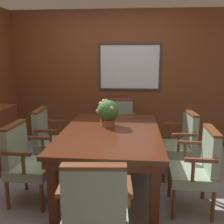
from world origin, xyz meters
TOP-DOWN VIEW (x-y plane):
  - ground_plane at (0.00, 0.00)m, footprint 14.00×14.00m
  - wall_back at (0.00, 1.85)m, footprint 7.20×0.08m
  - dining_table at (0.15, 0.11)m, footprint 1.19×1.84m
  - chair_right_far at (1.08, 0.52)m, footprint 0.49×0.58m
  - chair_left_far at (-0.79, 0.53)m, footprint 0.47×0.57m
  - chair_head_far at (0.17, 1.41)m, footprint 0.56×0.46m
  - chair_head_near at (0.15, -1.19)m, footprint 0.58×0.49m
  - chair_right_near at (1.12, -0.31)m, footprint 0.47×0.57m
  - chair_left_near at (-0.78, -0.29)m, footprint 0.47×0.57m
  - potted_plant at (0.09, 0.32)m, footprint 0.30×0.28m

SIDE VIEW (x-z plane):
  - ground_plane at x=0.00m, z-range 0.00..0.00m
  - chair_right_far at x=1.08m, z-range 0.04..0.96m
  - chair_left_far at x=-0.79m, z-range 0.04..0.96m
  - chair_head_far at x=0.17m, z-range 0.04..0.96m
  - chair_head_near at x=0.15m, z-range 0.04..0.96m
  - chair_right_near at x=1.12m, z-range 0.04..0.96m
  - chair_left_near at x=-0.78m, z-range 0.04..0.96m
  - dining_table at x=0.15m, z-range 0.28..1.03m
  - potted_plant at x=0.09m, z-range 0.76..1.11m
  - wall_back at x=0.00m, z-range 0.00..2.45m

